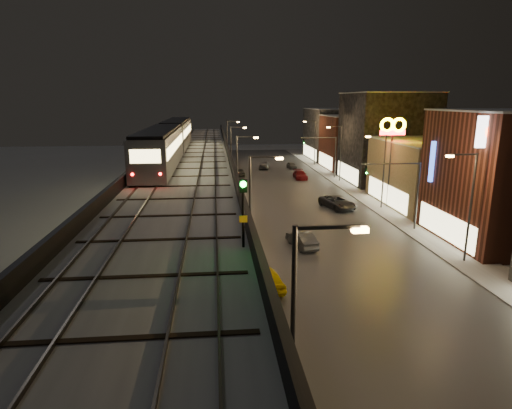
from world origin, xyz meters
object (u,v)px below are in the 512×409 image
car_mid_dark (264,165)px  sign_citgo (490,150)px  car_near_white (302,240)px  car_onc_white (300,175)px  car_taxi (265,278)px  car_onc_red (292,166)px  car_far_white (239,172)px  car_onc_dark (337,203)px  subway_train (170,139)px  rail_signal (243,200)px

car_mid_dark → sign_citgo: bearing=114.9°
sign_citgo → car_near_white: bearing=163.8°
car_onc_white → car_taxi: bearing=-103.6°
sign_citgo → car_onc_red: bearing=98.1°
car_onc_red → car_far_white: bearing=-151.4°
car_near_white → car_far_white: 38.25m
car_mid_dark → car_onc_dark: car_onc_dark is taller
subway_train → car_near_white: bearing=-50.4°
subway_train → rail_signal: subway_train is taller
car_near_white → car_onc_red: 45.53m
car_onc_white → car_near_white: bearing=-100.1°
rail_signal → car_mid_dark: size_ratio=0.66×
subway_train → car_onc_red: (20.04, 29.38, -7.84)m
rail_signal → car_onc_dark: rail_signal is taller
car_near_white → car_onc_white: (6.62, 33.84, -0.01)m
car_near_white → car_onc_red: car_near_white is taller
car_onc_white → sign_citgo: sign_citgo is taller
car_onc_dark → sign_citgo: (6.95, -17.61, 8.35)m
car_onc_red → car_onc_dark: bearing=-94.3°
car_taxi → car_onc_white: 43.47m
rail_signal → sign_citgo: sign_citgo is taller
car_far_white → car_onc_white: (10.04, -4.26, -0.01)m
rail_signal → car_onc_red: rail_signal is taller
rail_signal → car_onc_white: rail_signal is taller
car_mid_dark → sign_citgo: sign_citgo is taller
car_taxi → subway_train: bearing=-83.7°
subway_train → rail_signal: bearing=-79.3°
car_onc_white → car_onc_red: 11.13m
car_onc_white → sign_citgo: size_ratio=0.40×
car_far_white → car_onc_white: 10.90m
car_onc_white → car_far_white: bearing=157.9°
subway_train → sign_citgo: size_ratio=3.21×
subway_train → car_mid_dark: size_ratio=8.17×
car_onc_dark → car_onc_red: size_ratio=1.52×
car_near_white → car_onc_white: 34.48m
car_mid_dark → car_onc_white: car_onc_white is taller
rail_signal → car_onc_red: (13.64, 63.10, -8.18)m
car_mid_dark → car_onc_white: (4.76, -11.62, 0.02)m
car_near_white → car_onc_red: (7.18, 44.96, -0.08)m
car_taxi → car_onc_dark: (11.50, 21.74, 0.00)m
sign_citgo → car_taxi: bearing=-167.4°
rail_signal → car_near_white: (6.47, 18.14, -8.10)m
subway_train → car_near_white: size_ratio=8.89×
rail_signal → car_onc_red: bearing=77.8°
car_onc_white → subway_train: bearing=-135.9°
car_near_white → car_onc_dark: 15.30m
car_mid_dark → subway_train: bearing=74.8°
subway_train → car_onc_white: size_ratio=7.99×
subway_train → car_far_white: size_ratio=9.23×
rail_signal → subway_train: bearing=100.7°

